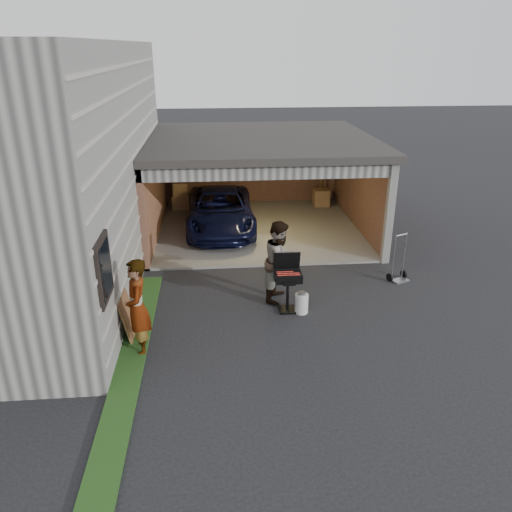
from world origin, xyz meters
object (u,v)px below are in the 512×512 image
Objects in this scene: hand_truck at (399,272)px; bbq_grill at (288,278)px; man at (280,261)px; woman at (137,308)px; minivan at (220,212)px; plywood_panel at (128,316)px; propane_tank at (301,303)px.

bbq_grill is at bearing -179.38° from hand_truck.
woman is at bearing 145.65° from man.
minivan is at bearing 104.40° from bbq_grill.
plywood_panel is at bearing 175.76° from hand_truck.
minivan is 5.91m from hand_truck.
woman is at bearing -178.59° from hand_truck.
bbq_grill reaches higher than plywood_panel.
man reaches higher than propane_tank.
minivan is 3.60× the size of hand_truck.
woman is 1.47× the size of bbq_grill.
bbq_grill reaches higher than propane_tank.
hand_truck is (3.07, 0.68, -0.70)m from man.
man is (2.90, 1.96, -0.02)m from woman.
hand_truck is (4.32, -4.01, -0.38)m from minivan.
propane_tank is 0.49× the size of plywood_panel.
propane_tank is at bearing 10.40° from plywood_panel.
woman is at bearing -155.40° from bbq_grill.
minivan is at bearing 106.94° from propane_tank.
minivan is 2.35× the size of man.
plywood_panel is at bearing -166.43° from bbq_grill.
woman reaches higher than man.
man is 3.22m from hand_truck.
propane_tank is 3.66m from plywood_panel.
man is 4.24× the size of propane_tank.
bbq_grill is 2.94× the size of propane_tank.
hand_truck is (5.97, 2.64, -0.71)m from woman.
hand_truck reaches higher than propane_tank.
woman is 2.09× the size of plywood_panel.
hand_truck is at bearing -43.04° from minivan.
hand_truck is at bearing 23.03° from bbq_grill.
propane_tank is 3.02m from hand_truck.
man is 0.62m from bbq_grill.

